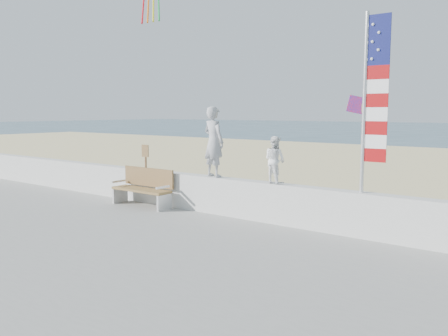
{
  "coord_description": "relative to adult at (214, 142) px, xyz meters",
  "views": [
    {
      "loc": [
        6.95,
        -7.06,
        2.69
      ],
      "look_at": [
        0.2,
        1.8,
        1.35
      ],
      "focal_mm": 38.0,
      "sensor_mm": 36.0,
      "label": 1
    }
  ],
  "objects": [
    {
      "name": "sign",
      "position": [
        -4.79,
        2.23,
        -1.0
      ],
      "size": [
        0.32,
        0.07,
        1.46
      ],
      "color": "#896142",
      "rests_on": "sand"
    },
    {
      "name": "sand",
      "position": [
        0.27,
        7.0,
        -1.9
      ],
      "size": [
        90.0,
        40.0,
        0.08
      ],
      "primitive_type": "cube",
      "color": "beige",
      "rests_on": "ground"
    },
    {
      "name": "seawall",
      "position": [
        0.27,
        0.0,
        -1.31
      ],
      "size": [
        30.0,
        0.35,
        0.9
      ],
      "primitive_type": "cube",
      "color": "silver",
      "rests_on": "boardwalk"
    },
    {
      "name": "bench",
      "position": [
        -2.02,
        -0.45,
        -1.25
      ],
      "size": [
        1.8,
        0.57,
        1.0
      ],
      "color": "olive",
      "rests_on": "boardwalk"
    },
    {
      "name": "parafoil_kite",
      "position": [
        2.48,
        3.31,
        0.87
      ],
      "size": [
        0.88,
        0.56,
        0.6
      ],
      "color": "red",
      "rests_on": "ground"
    },
    {
      "name": "ground",
      "position": [
        0.27,
        -2.0,
        -1.94
      ],
      "size": [
        220.0,
        220.0,
        0.0
      ],
      "primitive_type": "plane",
      "color": "#304E60",
      "rests_on": "ground"
    },
    {
      "name": "child",
      "position": [
        1.75,
        0.0,
        -0.33
      ],
      "size": [
        0.6,
        0.51,
        1.06
      ],
      "primitive_type": "imported",
      "rotation": [
        0.0,
        0.0,
        2.9
      ],
      "color": "white",
      "rests_on": "seawall"
    },
    {
      "name": "flag",
      "position": [
        3.89,
        -0.0,
        1.05
      ],
      "size": [
        0.5,
        0.08,
        3.5
      ],
      "color": "silver",
      "rests_on": "seawall"
    },
    {
      "name": "adult",
      "position": [
        0.0,
        0.0,
        0.0
      ],
      "size": [
        0.69,
        0.52,
        1.72
      ],
      "primitive_type": "imported",
      "rotation": [
        0.0,
        0.0,
        2.96
      ],
      "color": "#A6A8AC",
      "rests_on": "seawall"
    }
  ]
}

